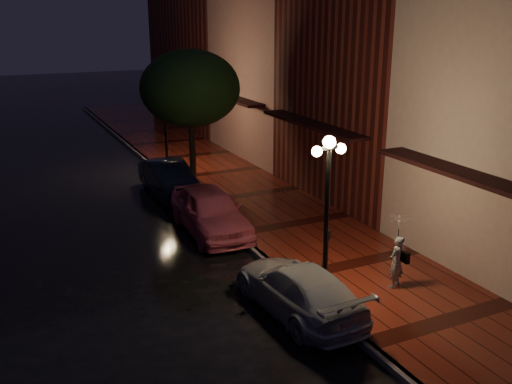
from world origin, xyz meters
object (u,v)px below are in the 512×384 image
streetlamp_far (165,119)px  silver_car (298,289)px  street_tree (191,91)px  streetlamp_near (327,207)px  navy_car (169,178)px  woman_with_umbrella (398,240)px  parking_meter (327,250)px  pink_car (210,211)px

streetlamp_far → silver_car: (-0.95, -14.30, -1.96)m
street_tree → silver_car: street_tree is taller
streetlamp_far → street_tree: street_tree is taller
streetlamp_near → streetlamp_far: size_ratio=1.00×
navy_car → silver_car: navy_car is taller
navy_car → streetlamp_near: bearing=-86.0°
street_tree → woman_with_umbrella: 11.92m
navy_car → parking_meter: (1.48, -9.90, 0.33)m
navy_car → woman_with_umbrella: (2.94, -11.10, 0.82)m
street_tree → parking_meter: street_tree is taller
silver_car → parking_meter: 1.84m
streetlamp_far → parking_meter: 13.39m
streetlamp_far → pink_car: size_ratio=0.93×
street_tree → streetlamp_near: bearing=-91.3°
pink_car → streetlamp_near: bearing=-78.7°
navy_car → pink_car: bearing=-91.1°
streetlamp_near → parking_meter: streetlamp_near is taller
streetlamp_far → street_tree: size_ratio=0.74×
streetlamp_far → pink_car: (-0.95, -8.16, -1.81)m
pink_car → parking_meter: 5.34m
streetlamp_far → street_tree: 3.44m
streetlamp_near → parking_meter: bearing=53.3°
silver_car → parking_meter: (1.48, 1.01, 0.40)m
streetlamp_near → pink_car: streetlamp_near is taller
street_tree → navy_car: 3.76m
streetlamp_far → silver_car: bearing=-93.8°
silver_car → streetlamp_near: bearing=-165.3°
street_tree → silver_car: (-1.21, -11.29, -3.60)m
streetlamp_near → silver_car: bearing=-162.6°
streetlamp_far → navy_car: size_ratio=1.00×
streetlamp_near → woman_with_umbrella: bearing=-13.7°
streetlamp_near → navy_car: size_ratio=1.00×
streetlamp_near → woman_with_umbrella: (1.99, -0.48, -1.07)m
navy_car → silver_car: 10.91m
pink_car → silver_car: (0.00, -6.14, -0.15)m
street_tree → parking_meter: bearing=-88.5°
street_tree → parking_meter: size_ratio=3.95×
pink_car → woman_with_umbrella: woman_with_umbrella is taller
streetlamp_near → street_tree: bearing=88.7°
streetlamp_near → silver_car: (-0.95, -0.30, -1.96)m
streetlamp_far → parking_meter: streetlamp_far is taller
streetlamp_far → silver_car: size_ratio=0.97×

